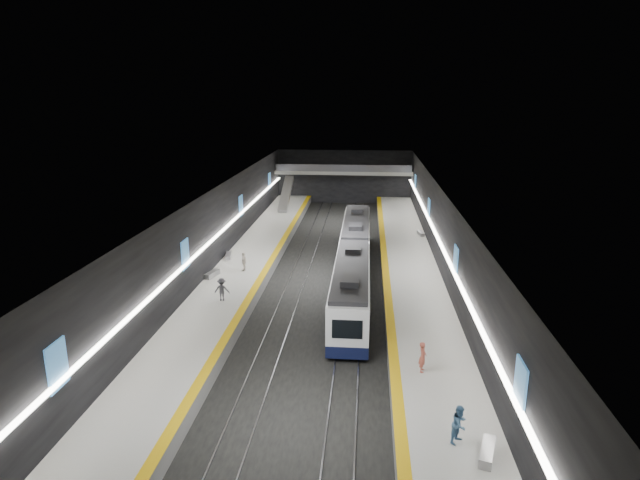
# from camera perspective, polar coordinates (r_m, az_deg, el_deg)

# --- Properties ---
(ground) EXTENTS (70.00, 70.00, 0.00)m
(ground) POSITION_cam_1_polar(r_m,az_deg,el_deg) (47.99, 0.63, -4.22)
(ground) COLOR black
(ground) RESTS_ON ground
(ceiling) EXTENTS (20.00, 70.00, 0.04)m
(ceiling) POSITION_cam_1_polar(r_m,az_deg,el_deg) (45.94, 0.66, 5.23)
(ceiling) COLOR beige
(ceiling) RESTS_ON wall_left
(wall_left) EXTENTS (0.04, 70.00, 8.00)m
(wall_left) POSITION_cam_1_polar(r_m,az_deg,el_deg) (48.58, -11.20, 0.66)
(wall_left) COLOR black
(wall_left) RESTS_ON ground
(wall_right) EXTENTS (0.04, 70.00, 8.00)m
(wall_right) POSITION_cam_1_polar(r_m,az_deg,el_deg) (47.12, 12.86, 0.11)
(wall_right) COLOR black
(wall_right) RESTS_ON ground
(wall_back) EXTENTS (20.00, 0.04, 8.00)m
(wall_back) POSITION_cam_1_polar(r_m,az_deg,el_deg) (81.07, 2.59, 6.75)
(wall_back) COLOR black
(wall_back) RESTS_ON ground
(platform_left) EXTENTS (5.00, 70.00, 1.00)m
(platform_left) POSITION_cam_1_polar(r_m,az_deg,el_deg) (48.95, -8.17, -3.36)
(platform_left) COLOR slate
(platform_left) RESTS_ON ground
(tile_surface_left) EXTENTS (5.00, 70.00, 0.02)m
(tile_surface_left) POSITION_cam_1_polar(r_m,az_deg,el_deg) (48.79, -8.19, -2.80)
(tile_surface_left) COLOR #AEAEA8
(tile_surface_left) RESTS_ON platform_left
(tactile_strip_left) EXTENTS (0.60, 70.00, 0.02)m
(tactile_strip_left) POSITION_cam_1_polar(r_m,az_deg,el_deg) (48.33, -5.65, -2.87)
(tactile_strip_left) COLOR #DAA60B
(tactile_strip_left) RESTS_ON platform_left
(platform_right) EXTENTS (5.00, 70.00, 1.00)m
(platform_right) POSITION_cam_1_polar(r_m,az_deg,el_deg) (47.86, 9.64, -3.86)
(platform_right) COLOR slate
(platform_right) RESTS_ON ground
(tile_surface_right) EXTENTS (5.00, 70.00, 0.02)m
(tile_surface_right) POSITION_cam_1_polar(r_m,az_deg,el_deg) (47.70, 9.67, -3.28)
(tile_surface_right) COLOR #AEAEA8
(tile_surface_right) RESTS_ON platform_right
(tactile_strip_right) EXTENTS (0.60, 70.00, 0.02)m
(tactile_strip_right) POSITION_cam_1_polar(r_m,az_deg,el_deg) (47.56, 7.02, -3.22)
(tactile_strip_right) COLOR #DAA60B
(tactile_strip_right) RESTS_ON platform_right
(rails) EXTENTS (6.52, 70.00, 0.12)m
(rails) POSITION_cam_1_polar(r_m,az_deg,el_deg) (47.97, 0.63, -4.15)
(rails) COLOR gray
(rails) RESTS_ON ground
(train) EXTENTS (2.69, 30.05, 3.60)m
(train) POSITION_cam_1_polar(r_m,az_deg,el_deg) (46.74, 3.65, -1.95)
(train) COLOR #0E1334
(train) RESTS_ON ground
(ad_posters) EXTENTS (19.94, 53.50, 2.20)m
(ad_posters) POSITION_cam_1_polar(r_m,az_deg,el_deg) (47.64, 0.74, 1.29)
(ad_posters) COLOR teal
(ad_posters) RESTS_ON wall_left
(cove_light_left) EXTENTS (0.25, 68.60, 0.12)m
(cove_light_left) POSITION_cam_1_polar(r_m,az_deg,el_deg) (48.58, -10.96, 0.43)
(cove_light_left) COLOR white
(cove_light_left) RESTS_ON wall_left
(cove_light_right) EXTENTS (0.25, 68.60, 0.12)m
(cove_light_right) POSITION_cam_1_polar(r_m,az_deg,el_deg) (47.15, 12.60, -0.12)
(cove_light_right) COLOR white
(cove_light_right) RESTS_ON wall_right
(mezzanine_bridge) EXTENTS (20.00, 3.00, 1.50)m
(mezzanine_bridge) POSITION_cam_1_polar(r_m,az_deg,el_deg) (78.87, 2.53, 7.27)
(mezzanine_bridge) COLOR gray
(mezzanine_bridge) RESTS_ON wall_left
(escalator) EXTENTS (1.20, 7.50, 3.92)m
(escalator) POSITION_cam_1_polar(r_m,az_deg,el_deg) (73.13, -3.65, 4.92)
(escalator) COLOR #99999E
(escalator) RESTS_ON platform_left
(bench_left_near) EXTENTS (0.94, 1.91, 0.45)m
(bench_left_near) POSITION_cam_1_polar(r_m,az_deg,el_deg) (46.47, -11.45, -3.60)
(bench_left_near) COLOR #99999E
(bench_left_near) RESTS_ON platform_left
(bench_left_far) EXTENTS (0.77, 1.78, 0.42)m
(bench_left_far) POSITION_cam_1_polar(r_m,az_deg,el_deg) (51.50, -9.75, -1.66)
(bench_left_far) COLOR #99999E
(bench_left_far) RESTS_ON platform_left
(bench_right_near) EXTENTS (1.11, 2.01, 0.47)m
(bench_right_near) POSITION_cam_1_polar(r_m,az_deg,el_deg) (25.61, 17.43, -20.80)
(bench_right_near) COLOR #99999E
(bench_right_near) RESTS_ON platform_right
(bench_right_far) EXTENTS (0.75, 1.69, 0.40)m
(bench_right_far) POSITION_cam_1_polar(r_m,az_deg,el_deg) (59.85, 10.69, 0.68)
(bench_right_far) COLOR #99999E
(bench_right_far) RESTS_ON platform_right
(passenger_right_a) EXTENTS (0.51, 0.69, 1.76)m
(passenger_right_a) POSITION_cam_1_polar(r_m,az_deg,el_deg) (30.99, 10.89, -12.18)
(passenger_right_a) COLOR #B95545
(passenger_right_a) RESTS_ON platform_right
(passenger_right_b) EXTENTS (1.07, 1.11, 1.80)m
(passenger_right_b) POSITION_cam_1_polar(r_m,az_deg,el_deg) (25.78, 14.67, -18.50)
(passenger_right_b) COLOR teal
(passenger_right_b) RESTS_ON platform_right
(passenger_left_a) EXTENTS (0.50, 1.02, 1.68)m
(passenger_left_a) POSITION_cam_1_polar(r_m,az_deg,el_deg) (47.32, -8.12, -2.31)
(passenger_left_a) COLOR silver
(passenger_left_a) RESTS_ON platform_left
(passenger_left_b) EXTENTS (1.16, 0.70, 1.75)m
(passenger_left_b) POSITION_cam_1_polar(r_m,az_deg,el_deg) (40.87, -10.43, -5.23)
(passenger_left_b) COLOR #3F3E45
(passenger_left_b) RESTS_ON platform_left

